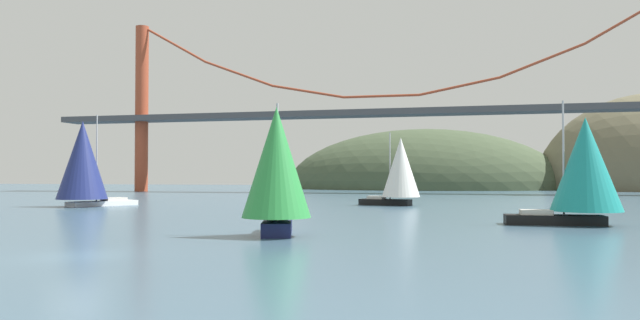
{
  "coord_description": "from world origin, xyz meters",
  "views": [
    {
      "loc": [
        16.82,
        -23.49,
        3.6
      ],
      "look_at": [
        0.0,
        44.66,
        5.3
      ],
      "focal_mm": 34.03,
      "sensor_mm": 36.0,
      "label": 1
    }
  ],
  "objects": [
    {
      "name": "ground_plane",
      "position": [
        0.0,
        0.0,
        0.0
      ],
      "size": [
        360.0,
        360.0,
        0.0
      ],
      "primitive_type": "plane",
      "color": "#426075"
    },
    {
      "name": "suspension_bridge",
      "position": [
        0.0,
        95.0,
        16.71
      ],
      "size": [
        140.95,
        6.0,
        36.25
      ],
      "color": "#A34228",
      "rests_on": "ground_plane"
    },
    {
      "name": "sailboat_teal_sail",
      "position": [
        24.74,
        22.94,
        4.12
      ],
      "size": [
        8.23,
        5.19,
        8.93
      ],
      "color": "black",
      "rests_on": "ground_plane"
    },
    {
      "name": "headland_center",
      "position": [
        5.0,
        135.0,
        0.0
      ],
      "size": [
        71.85,
        44.0,
        30.78
      ],
      "primitive_type": "ellipsoid",
      "color": "#425138",
      "rests_on": "ground_plane"
    },
    {
      "name": "sailboat_navy_sail",
      "position": [
        -25.36,
        36.23,
        5.07
      ],
      "size": [
        7.41,
        10.15,
        10.46
      ],
      "color": "white",
      "rests_on": "ground_plane"
    },
    {
      "name": "sailboat_white_mainsail",
      "position": [
        8.93,
        47.43,
        4.22
      ],
      "size": [
        7.72,
        5.3,
        8.58
      ],
      "color": "black",
      "rests_on": "ground_plane"
    },
    {
      "name": "sailboat_green_sail",
      "position": [
        5.91,
        10.14,
        4.05
      ],
      "size": [
        4.97,
        7.11,
        7.89
      ],
      "color": "#191E4C",
      "rests_on": "ground_plane"
    }
  ]
}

